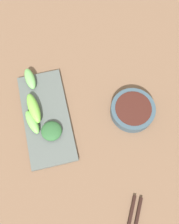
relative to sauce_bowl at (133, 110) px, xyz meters
name	(u,v)px	position (x,y,z in m)	size (l,w,h in m)	color
tabletop	(78,112)	(0.16, -0.04, -0.03)	(2.10, 2.10, 0.02)	brown
sauce_bowl	(133,110)	(0.00, 0.00, 0.00)	(0.13, 0.13, 0.03)	#314551
serving_plate	(47,118)	(0.25, -0.04, -0.01)	(0.13, 0.29, 0.01)	#4A514E
broccoli_stalk_0	(32,122)	(0.29, -0.03, 0.01)	(0.03, 0.08, 0.02)	#68B04E
broccoli_stalk_1	(30,79)	(0.28, -0.17, 0.01)	(0.03, 0.07, 0.02)	#65A957
broccoli_leafy_2	(52,131)	(0.24, 0.01, 0.00)	(0.06, 0.06, 0.02)	#27532B
broccoli_stalk_3	(34,108)	(0.28, -0.07, 0.01)	(0.03, 0.10, 0.03)	#6DB640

